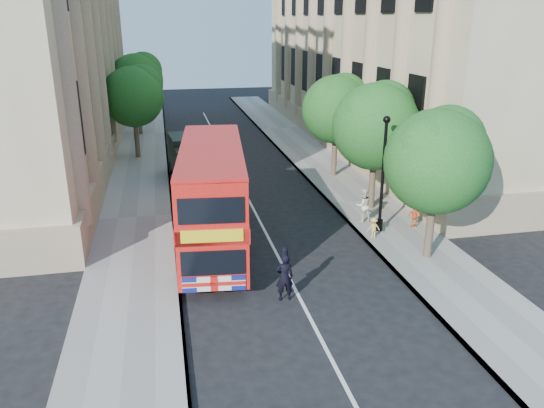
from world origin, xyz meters
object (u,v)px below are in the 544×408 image
double_decker_bus (213,195)px  police_constable (285,277)px  lamp_post (383,179)px  woman_pedestrian (363,205)px  box_van (188,159)px

double_decker_bus → police_constable: (1.89, -4.83, -1.50)m
lamp_post → woman_pedestrian: (-0.33, 1.19, -1.59)m
lamp_post → box_van: (-7.89, 10.39, -1.28)m
box_van → police_constable: size_ratio=2.67×
police_constable → woman_pedestrian: (5.21, 6.19, 0.07)m
box_van → police_constable: box_van is taller
lamp_post → double_decker_bus: (-7.42, -0.17, -0.16)m
double_decker_bus → woman_pedestrian: 7.36m
box_van → woman_pedestrian: size_ratio=2.85×
double_decker_bus → woman_pedestrian: double_decker_bus is taller
lamp_post → box_van: lamp_post is taller
double_decker_bus → police_constable: double_decker_bus is taller
lamp_post → police_constable: bearing=-137.9°
box_van → police_constable: (2.35, -15.39, -0.38)m
lamp_post → double_decker_bus: bearing=-178.7°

